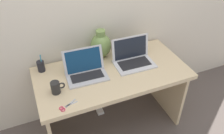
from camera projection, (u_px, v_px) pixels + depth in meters
name	position (u px, v px, depth m)	size (l,w,h in m)	color
ground_plane	(112.00, 123.00, 2.46)	(6.00, 6.00, 0.00)	#564C47
back_wall	(96.00, 2.00, 2.01)	(4.40, 0.04, 2.40)	beige
desk	(112.00, 85.00, 2.13)	(1.34, 0.66, 0.70)	#D1B78C
laptop_left	(85.00, 69.00, 1.97)	(0.35, 0.25, 0.22)	#B2B2B7
laptop_right	(132.00, 57.00, 2.12)	(0.36, 0.25, 0.23)	silver
green_vase	(101.00, 45.00, 2.17)	(0.19, 0.19, 0.27)	#75934C
coffee_mug	(56.00, 87.00, 1.80)	(0.11, 0.07, 0.10)	black
pen_cup	(41.00, 66.00, 2.02)	(0.06, 0.06, 0.17)	black
scissors	(65.00, 107.00, 1.70)	(0.15, 0.09, 0.01)	#B7B7BC
power_brick	(100.00, 112.00, 2.57)	(0.07, 0.07, 0.03)	white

